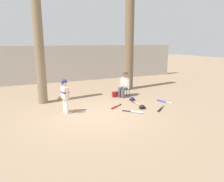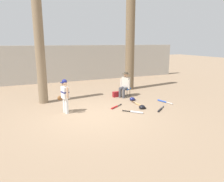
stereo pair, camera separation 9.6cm
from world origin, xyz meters
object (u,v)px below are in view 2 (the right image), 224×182
at_px(tree_behind_spectator, 130,42).
at_px(young_ballplayer, 65,94).
at_px(tree_near_player, 40,56).
at_px(bat_red_barrel, 115,107).
at_px(batting_helmet_navy, 132,99).
at_px(folding_stool, 126,89).
at_px(bat_wood_tan, 138,104).
at_px(seated_spectator, 125,84).
at_px(bat_blue_youth, 163,101).
at_px(bat_black_composite, 160,109).
at_px(bat_aluminum_silver, 135,112).
at_px(batting_helmet_black, 142,107).
at_px(handbag_beside_stool, 116,94).

distance_m(tree_behind_spectator, young_ballplayer, 5.40).
bearing_deg(tree_near_player, bat_red_barrel, -37.17).
bearing_deg(bat_red_barrel, batting_helmet_navy, 30.35).
relative_size(folding_stool, bat_wood_tan, 0.78).
bearing_deg(bat_red_barrel, young_ballplayer, 175.24).
relative_size(seated_spectator, bat_blue_youth, 1.52).
xyz_separation_m(seated_spectator, bat_black_composite, (0.29, -2.52, -0.61)).
distance_m(bat_wood_tan, bat_black_composite, 1.12).
distance_m(bat_blue_youth, bat_black_composite, 1.24).
xyz_separation_m(folding_stool, bat_black_composite, (0.21, -2.58, -0.33)).
distance_m(young_ballplayer, batting_helmet_navy, 3.29).
relative_size(bat_black_composite, bat_aluminum_silver, 1.03).
xyz_separation_m(bat_blue_youth, batting_helmet_black, (-1.39, -0.47, 0.04)).
xyz_separation_m(handbag_beside_stool, bat_aluminum_silver, (-0.35, -2.49, -0.10)).
xyz_separation_m(young_ballplayer, bat_wood_tan, (3.07, -0.15, -0.71)).
height_order(tree_near_player, young_ballplayer, tree_near_player).
distance_m(bat_blue_youth, bat_aluminum_silver, 2.05).
xyz_separation_m(folding_stool, seated_spectator, (-0.08, -0.06, 0.28)).
distance_m(folding_stool, batting_helmet_navy, 0.92).
bearing_deg(young_ballplayer, bat_blue_youth, -3.54).
bearing_deg(young_ballplayer, handbag_beside_stool, 27.25).
xyz_separation_m(seated_spectator, batting_helmet_navy, (-0.03, -0.81, -0.57)).
xyz_separation_m(bat_red_barrel, batting_helmet_navy, (1.18, 0.69, 0.04)).
bearing_deg(seated_spectator, bat_black_composite, -83.36).
distance_m(tree_behind_spectator, bat_red_barrel, 4.52).
relative_size(folding_stool, batting_helmet_black, 1.84).
bearing_deg(bat_aluminum_silver, batting_helmet_black, 32.77).
distance_m(seated_spectator, bat_aluminum_silver, 2.59).
relative_size(young_ballplayer, folding_stool, 2.35).
bearing_deg(bat_wood_tan, tree_near_player, 151.88).
relative_size(tree_behind_spectator, bat_aluminum_silver, 9.81).
height_order(young_ballplayer, seated_spectator, young_ballplayer).
distance_m(folding_stool, seated_spectator, 0.29).
distance_m(tree_behind_spectator, bat_aluminum_silver, 4.97).
distance_m(tree_near_player, folding_stool, 4.28).
height_order(bat_blue_youth, batting_helmet_navy, batting_helmet_navy).
bearing_deg(bat_wood_tan, bat_aluminum_silver, -125.02).
relative_size(seated_spectator, bat_wood_tan, 1.69).
relative_size(bat_red_barrel, batting_helmet_navy, 2.22).
bearing_deg(batting_helmet_navy, bat_blue_youth, -34.57).
height_order(seated_spectator, bat_wood_tan, seated_spectator).
bearing_deg(bat_blue_youth, handbag_beside_stool, 132.29).
distance_m(seated_spectator, bat_red_barrel, 2.02).
distance_m(bat_black_composite, bat_aluminum_silver, 1.07).
bearing_deg(handbag_beside_stool, tree_near_player, 173.64).
relative_size(tree_near_player, handbag_beside_stool, 13.85).
bearing_deg(handbag_beside_stool, bat_aluminum_silver, -97.90).
xyz_separation_m(tree_near_player, tree_behind_spectator, (4.82, 0.95, 0.58)).
distance_m(tree_near_player, bat_aluminum_silver, 4.66).
bearing_deg(folding_stool, tree_near_player, 173.87).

